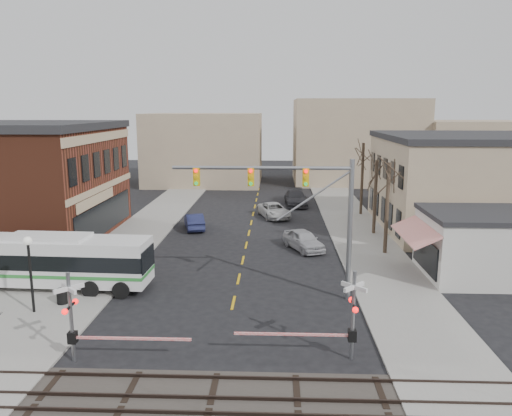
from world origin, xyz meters
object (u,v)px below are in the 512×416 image
Objects in this scene: car_a at (304,240)px; car_c at (274,210)px; car_d at (296,198)px; street_lamp at (29,258)px; pedestrian_far at (68,257)px; car_b at (194,221)px; rr_crossing_east at (343,316)px; rr_crossing_west at (81,318)px; trash_bin at (62,296)px; traffic_signal_mast at (301,200)px; transit_bus at (49,260)px; pedestrian_near at (102,273)px.

car_a is 11.77m from car_c.
car_d is (2.43, 6.46, 0.12)m from car_c.
pedestrian_far is at bearing 98.35° from street_lamp.
rr_crossing_east is at bearing 99.04° from car_b.
rr_crossing_east is at bearing 3.50° from rr_crossing_west.
rr_crossing_west reaches higher than car_c.
car_d is 3.17× the size of pedestrian_far.
rr_crossing_east is at bearing -92.22° from car_d.
car_b is 8.83m from car_c.
car_b is (4.38, 18.00, 0.18)m from trash_bin.
car_a reaches higher than car_c.
rr_crossing_east is (1.53, -7.00, -3.77)m from traffic_signal_mast.
rr_crossing_west is at bearing -58.29° from transit_bus.
trash_bin is at bearing -54.80° from transit_bus.
street_lamp is at bearing -134.41° from car_c.
rr_crossing_east is at bearing -20.24° from trash_bin.
trash_bin is 0.19× the size of car_a.
rr_crossing_east is 35.07m from car_d.
pedestrian_near reaches higher than trash_bin.
traffic_signal_mast is 2.43× the size of street_lamp.
street_lamp is 7.35m from pedestrian_far.
trash_bin is at bearing 154.76° from pedestrian_near.
car_a is at bearing 59.75° from rr_crossing_west.
trash_bin is at bearing -164.00° from car_a.
street_lamp is 4.82m from pedestrian_near.
street_lamp is 20.09m from car_b.
traffic_signal_mast is at bearing -3.83° from transit_bus.
car_a is 0.79× the size of car_d.
car_d is 29.95m from pedestrian_near.
pedestrian_near is 4.78m from pedestrian_far.
car_b is at bearing -161.12° from car_c.
street_lamp is at bearing -163.25° from car_a.
car_b is (-8.72, 16.39, -5.02)m from traffic_signal_mast.
transit_bus reaches higher than pedestrian_near.
car_d is (9.56, 11.66, 0.11)m from car_b.
car_a is 2.50× the size of pedestrian_far.
transit_bus is at bearing -174.09° from car_a.
car_d is (10.42, 35.73, -1.14)m from rr_crossing_west.
car_a is (0.77, 10.06, -4.97)m from traffic_signal_mast.
pedestrian_near is (1.39, 2.47, 0.55)m from trash_bin.
street_lamp is at bearing 59.64° from car_b.
traffic_signal_mast is 1.75× the size of car_d.
traffic_signal_mast is 14.18m from trash_bin.
rr_crossing_west is 30.37m from car_c.
pedestrian_near reaches higher than pedestrian_far.
car_c is at bearing -21.97° from pedestrian_near.
rr_crossing_east is at bearing -77.68° from traffic_signal_mast.
transit_bus is 3.41m from trash_bin.
traffic_signal_mast is 2.28× the size of car_b.
car_d is (-0.68, 35.05, -1.14)m from rr_crossing_east.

